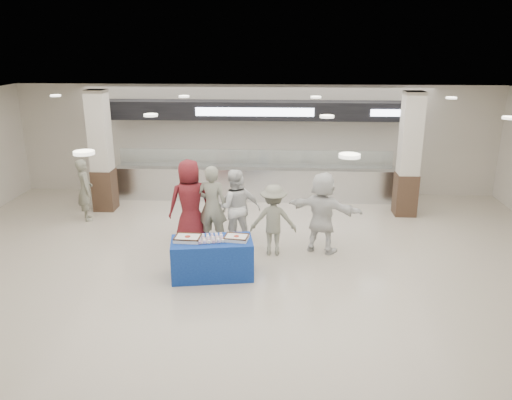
# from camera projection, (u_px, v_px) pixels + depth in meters

# --- Properties ---
(ground) EXTENTS (14.00, 14.00, 0.00)m
(ground) POSITION_uv_depth(u_px,v_px,m) (240.00, 284.00, 9.41)
(ground) COLOR beige
(ground) RESTS_ON ground
(serving_line) EXTENTS (8.70, 0.85, 2.80)m
(serving_line) POSITION_uv_depth(u_px,v_px,m) (255.00, 159.00, 14.19)
(serving_line) COLOR silver
(serving_line) RESTS_ON ground
(column_left) EXTENTS (0.55, 0.55, 3.20)m
(column_left) POSITION_uv_depth(u_px,v_px,m) (101.00, 154.00, 13.14)
(column_left) COLOR #372419
(column_left) RESTS_ON ground
(column_right) EXTENTS (0.55, 0.55, 3.20)m
(column_right) POSITION_uv_depth(u_px,v_px,m) (409.00, 158.00, 12.74)
(column_right) COLOR #372419
(column_right) RESTS_ON ground
(display_table) EXTENTS (1.66, 1.02, 0.75)m
(display_table) POSITION_uv_depth(u_px,v_px,m) (212.00, 258.00, 9.63)
(display_table) COLOR #163C99
(display_table) RESTS_ON ground
(sheet_cake_left) EXTENTS (0.50, 0.40, 0.10)m
(sheet_cake_left) POSITION_uv_depth(u_px,v_px,m) (188.00, 238.00, 9.49)
(sheet_cake_left) COLOR white
(sheet_cake_left) RESTS_ON display_table
(sheet_cake_right) EXTENTS (0.48, 0.40, 0.09)m
(sheet_cake_right) POSITION_uv_depth(u_px,v_px,m) (236.00, 237.00, 9.53)
(sheet_cake_right) COLOR white
(sheet_cake_right) RESTS_ON display_table
(cupcake_tray) EXTENTS (0.50, 0.42, 0.07)m
(cupcake_tray) POSITION_uv_depth(u_px,v_px,m) (211.00, 239.00, 9.50)
(cupcake_tray) COLOR #B9B9BE
(cupcake_tray) RESTS_ON display_table
(civilian_maroon) EXTENTS (1.11, 0.94, 1.93)m
(civilian_maroon) POSITION_uv_depth(u_px,v_px,m) (190.00, 202.00, 11.05)
(civilian_maroon) COLOR maroon
(civilian_maroon) RESTS_ON ground
(soldier_a) EXTENTS (0.72, 0.52, 1.82)m
(soldier_a) POSITION_uv_depth(u_px,v_px,m) (212.00, 206.00, 10.98)
(soldier_a) COLOR slate
(soldier_a) RESTS_ON ground
(chef_tall) EXTENTS (0.96, 0.82, 1.70)m
(chef_tall) POSITION_uv_depth(u_px,v_px,m) (234.00, 206.00, 11.16)
(chef_tall) COLOR white
(chef_tall) RESTS_ON ground
(chef_short) EXTENTS (0.92, 0.39, 1.56)m
(chef_short) POSITION_uv_depth(u_px,v_px,m) (240.00, 209.00, 11.21)
(chef_short) COLOR white
(chef_short) RESTS_ON ground
(soldier_b) EXTENTS (1.00, 0.58, 1.54)m
(soldier_b) POSITION_uv_depth(u_px,v_px,m) (273.00, 220.00, 10.54)
(soldier_b) COLOR slate
(soldier_b) RESTS_ON ground
(civilian_white) EXTENTS (1.73, 1.13, 1.78)m
(civilian_white) POSITION_uv_depth(u_px,v_px,m) (322.00, 212.00, 10.63)
(civilian_white) COLOR white
(civilian_white) RESTS_ON ground
(soldier_bg) EXTENTS (0.61, 0.69, 1.58)m
(soldier_bg) POSITION_uv_depth(u_px,v_px,m) (85.00, 190.00, 12.59)
(soldier_bg) COLOR slate
(soldier_bg) RESTS_ON ground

